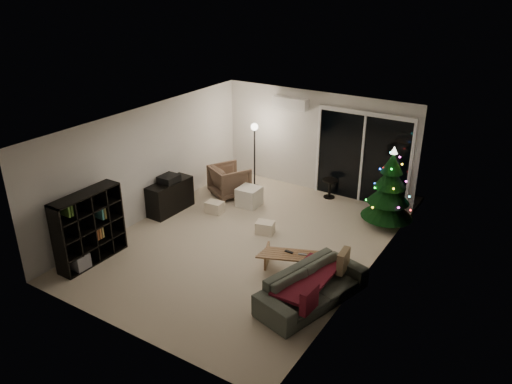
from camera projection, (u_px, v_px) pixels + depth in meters
room at (300, 178)px, 10.69m from camera, size 6.50×7.51×2.60m
bookshelf at (83, 225)px, 9.37m from camera, size 0.90×1.43×1.40m
media_cabinet at (170, 197)px, 11.39m from camera, size 0.47×1.17×0.72m
stereo at (169, 179)px, 11.21m from camera, size 0.37×0.43×0.15m
armchair at (230, 181)px, 12.20m from camera, size 1.11×1.12×0.76m
ottoman at (249, 197)px, 11.72m from camera, size 0.52×0.52×0.45m
cardboard_box_a at (215, 207)px, 11.40m from camera, size 0.40×0.32×0.27m
cardboard_box_b at (265, 227)px, 10.51m from camera, size 0.43×0.36×0.26m
side_table at (330, 188)px, 12.13m from camera, size 0.44×0.44×0.47m
floor_lamp at (255, 157)px, 12.48m from camera, size 0.26×0.26×1.62m
sofa at (313, 287)px, 8.25m from camera, size 1.31×2.17×0.59m
sofa_throw at (308, 278)px, 8.24m from camera, size 0.63×1.46×0.05m
cushion_a at (343, 261)px, 8.53m from camera, size 0.15×0.40×0.39m
cushion_b at (309, 300)px, 7.52m from camera, size 0.14×0.40×0.39m
coffee_table at (296, 264)px, 9.05m from camera, size 1.37×0.90×0.41m
remote_a at (289, 252)px, 9.04m from camera, size 0.16×0.05×0.02m
remote_b at (303, 254)px, 8.95m from camera, size 0.16×0.09×0.02m
christmas_tree at (390, 187)px, 10.55m from camera, size 1.16×1.16×1.79m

